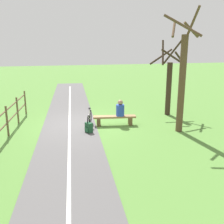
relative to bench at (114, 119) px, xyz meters
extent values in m
plane|color=#548438|center=(1.38, -0.53, -0.31)|extent=(80.00, 80.00, 0.00)
cube|color=#565454|center=(2.44, 3.47, -0.31)|extent=(6.28, 36.05, 0.02)
cube|color=silver|center=(2.44, 3.47, -0.30)|extent=(3.55, 31.82, 0.00)
cube|color=#937047|center=(0.00, 0.00, 0.09)|extent=(1.98, 0.68, 0.08)
cube|color=brown|center=(-0.72, 0.12, -0.13)|extent=(0.21, 0.35, 0.36)
cube|color=brown|center=(0.72, -0.12, -0.13)|extent=(0.21, 0.35, 0.36)
cylinder|color=#2847B7|center=(-0.26, 0.04, 0.39)|extent=(0.43, 0.43, 0.52)
sphere|color=#9E755B|center=(-0.26, 0.04, 0.75)|extent=(0.24, 0.24, 0.24)
torus|color=black|center=(1.30, 0.47, 0.03)|extent=(0.23, 0.67, 0.68)
torus|color=black|center=(1.03, -0.45, 0.03)|extent=(0.23, 0.67, 0.68)
cylinder|color=silver|center=(1.17, 0.01, 0.31)|extent=(0.26, 0.79, 0.04)
cylinder|color=silver|center=(1.21, 0.15, 0.17)|extent=(0.20, 0.57, 0.32)
cylinder|color=silver|center=(1.13, -0.13, 0.41)|extent=(0.03, 0.03, 0.20)
cube|color=black|center=(1.13, -0.13, 0.52)|extent=(0.13, 0.21, 0.05)
cube|color=#1E4C2D|center=(1.32, 0.72, -0.10)|extent=(0.31, 0.38, 0.43)
cube|color=#245B37|center=(1.43, 0.76, -0.17)|extent=(0.13, 0.23, 0.19)
cylinder|color=brown|center=(4.05, -3.27, 0.31)|extent=(0.08, 0.08, 1.25)
cylinder|color=brown|center=(4.30, -1.49, 0.31)|extent=(0.08, 0.08, 1.25)
cylinder|color=brown|center=(4.55, 0.28, 0.31)|extent=(0.08, 0.08, 1.25)
cylinder|color=#38281E|center=(-3.24, -1.09, 1.06)|extent=(0.28, 0.28, 2.75)
cylinder|color=#38281E|center=(-2.89, -1.24, 2.92)|extent=(0.42, 0.82, 1.24)
cylinder|color=#38281E|center=(-3.54, -1.43, 2.94)|extent=(0.80, 0.72, 1.28)
cylinder|color=#38281E|center=(-3.06, -1.78, 2.70)|extent=(1.44, 0.46, 0.81)
cylinder|color=#38281E|center=(-3.54, -0.66, 2.64)|extent=(0.95, 0.70, 0.70)
cylinder|color=#38281E|center=(-3.10, -0.51, 2.70)|extent=(1.24, 0.39, 0.83)
cylinder|color=brown|center=(-2.44, 1.52, 1.68)|extent=(0.28, 0.28, 3.98)
cylinder|color=brown|center=(-2.06, 1.29, 3.87)|extent=(0.58, 0.86, 0.69)
cylinder|color=brown|center=(-2.77, 1.48, 4.13)|extent=(0.19, 0.74, 1.18)
cylinder|color=brown|center=(-2.49, 1.86, 3.82)|extent=(0.74, 0.19, 0.59)
cylinder|color=brown|center=(-2.00, 2.06, 3.95)|extent=(1.17, 1.00, 0.86)
camera|label=1|loc=(3.06, 10.78, 3.18)|focal=40.72mm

